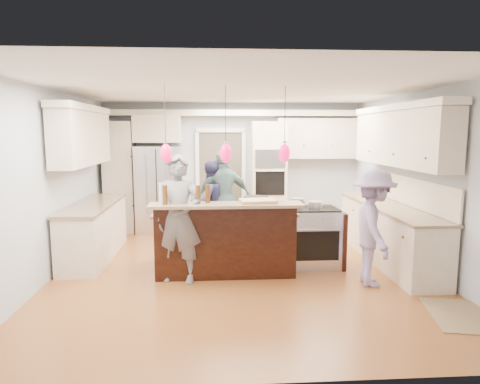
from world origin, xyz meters
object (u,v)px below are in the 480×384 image
object	(u,v)px
kitchen_island	(225,238)
person_bar_end	(179,219)
refrigerator	(159,189)
person_far_left	(210,203)
island_range	(315,237)

from	to	relation	value
kitchen_island	person_bar_end	size ratio (longest dim) A/B	1.18
refrigerator	person_bar_end	size ratio (longest dim) A/B	1.01
kitchen_island	person_far_left	world-z (taller)	person_far_left
island_range	refrigerator	bearing A→B (deg)	137.41
kitchen_island	person_bar_end	xyz separation A→B (m)	(-0.65, -0.52, 0.41)
island_range	person_far_left	bearing A→B (deg)	138.38
refrigerator	person_far_left	distance (m)	1.50
island_range	person_far_left	distance (m)	2.21
refrigerator	island_range	distance (m)	3.71
refrigerator	island_range	xyz separation A→B (m)	(2.71, -2.49, -0.44)
refrigerator	kitchen_island	size ratio (longest dim) A/B	0.86
person_bar_end	person_far_left	distance (m)	2.10
kitchen_island	island_range	xyz separation A→B (m)	(1.41, 0.08, -0.03)
kitchen_island	island_range	bearing A→B (deg)	3.08
island_range	person_far_left	size ratio (longest dim) A/B	0.59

